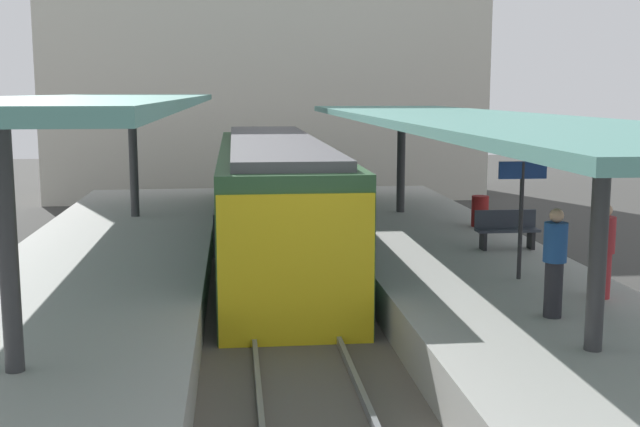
% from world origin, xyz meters
% --- Properties ---
extents(ground_plane, '(80.00, 80.00, 0.00)m').
position_xyz_m(ground_plane, '(0.00, 0.00, 0.00)').
color(ground_plane, '#383835').
extents(platform_left, '(4.40, 28.00, 1.00)m').
position_xyz_m(platform_left, '(-3.80, 0.00, 0.50)').
color(platform_left, '#9E9E99').
rests_on(platform_left, ground_plane).
extents(platform_right, '(4.40, 28.00, 1.00)m').
position_xyz_m(platform_right, '(3.80, 0.00, 0.50)').
color(platform_right, '#9E9E99').
rests_on(platform_right, ground_plane).
extents(track_ballast, '(3.20, 28.00, 0.20)m').
position_xyz_m(track_ballast, '(0.00, 0.00, 0.10)').
color(track_ballast, '#59544C').
rests_on(track_ballast, ground_plane).
extents(rail_near_side, '(0.08, 28.00, 0.14)m').
position_xyz_m(rail_near_side, '(-0.72, 0.00, 0.27)').
color(rail_near_side, slate).
rests_on(rail_near_side, track_ballast).
extents(rail_far_side, '(0.08, 28.00, 0.14)m').
position_xyz_m(rail_far_side, '(0.72, 0.00, 0.27)').
color(rail_far_side, slate).
rests_on(rail_far_side, track_ballast).
extents(commuter_train, '(2.78, 14.44, 3.10)m').
position_xyz_m(commuter_train, '(0.00, 5.35, 1.73)').
color(commuter_train, '#2D5633').
rests_on(commuter_train, track_ballast).
extents(canopy_left, '(4.18, 21.00, 3.38)m').
position_xyz_m(canopy_left, '(-3.80, 1.40, 4.26)').
color(canopy_left, '#333335').
rests_on(canopy_left, platform_left).
extents(canopy_right, '(4.18, 21.00, 2.99)m').
position_xyz_m(canopy_right, '(3.80, 1.40, 3.88)').
color(canopy_right, '#333335').
rests_on(canopy_right, platform_right).
extents(platform_bench, '(1.40, 0.41, 0.86)m').
position_xyz_m(platform_bench, '(5.01, 2.05, 1.46)').
color(platform_bench, black).
rests_on(platform_bench, platform_right).
extents(platform_sign, '(0.90, 0.08, 2.21)m').
position_xyz_m(platform_sign, '(4.26, -0.79, 2.62)').
color(platform_sign, '#262628').
rests_on(platform_sign, platform_right).
extents(litter_bin, '(0.44, 0.44, 0.80)m').
position_xyz_m(litter_bin, '(5.33, 4.99, 1.40)').
color(litter_bin, maroon).
rests_on(litter_bin, platform_right).
extents(passenger_near_bench, '(0.36, 0.36, 1.62)m').
position_xyz_m(passenger_near_bench, '(5.17, -2.29, 1.84)').
color(passenger_near_bench, maroon).
rests_on(passenger_near_bench, platform_right).
extents(passenger_mid_platform, '(0.36, 0.36, 1.71)m').
position_xyz_m(passenger_mid_platform, '(3.88, -3.30, 1.89)').
color(passenger_mid_platform, '#232328').
rests_on(passenger_mid_platform, platform_right).
extents(station_building_backdrop, '(18.00, 6.00, 11.00)m').
position_xyz_m(station_building_backdrop, '(0.44, 20.00, 5.50)').
color(station_building_backdrop, beige).
rests_on(station_building_backdrop, ground_plane).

